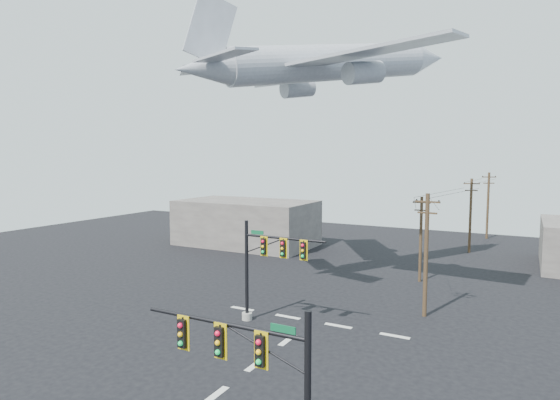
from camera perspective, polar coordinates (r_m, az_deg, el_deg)
The scene contains 11 objects.
ground at distance 25.54m, azimuth -7.93°, elevation -22.55°, with size 120.00×120.00×0.00m, color black.
lane_markings at distance 29.59m, azimuth -1.56°, elevation -18.42°, with size 14.00×21.20×0.01m.
signal_mast_near at distance 17.48m, azimuth -2.24°, elevation -21.89°, with size 7.12×0.76×6.92m.
signal_mast_far at distance 33.45m, azimuth -1.89°, elevation -8.16°, with size 6.52×0.81×7.34m.
utility_pole_a at distance 36.43m, azimuth 17.38°, elevation -6.15°, with size 1.85×0.38×9.23m.
utility_pole_b at distance 46.45m, azimuth 16.78°, elevation -4.40°, with size 1.65×0.27×8.15m.
utility_pole_c at distance 62.44m, azimuth 22.20°, elevation -1.60°, with size 1.89×0.42×9.24m.
utility_pole_d at distance 74.09m, azimuth 24.01°, elevation -0.47°, with size 1.87×0.94×9.65m.
power_lines at distance 54.85m, azimuth 20.71°, elevation 1.15°, with size 5.50×38.45×0.72m.
airliner at distance 43.01m, azimuth 6.07°, elevation 16.18°, with size 23.67×26.02×7.53m.
building_left at distance 63.45m, azimuth -4.14°, elevation -2.78°, with size 18.00×10.00×6.00m, color slate.
Camera 1 is at (13.33, -18.25, 11.92)m, focal length 30.00 mm.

